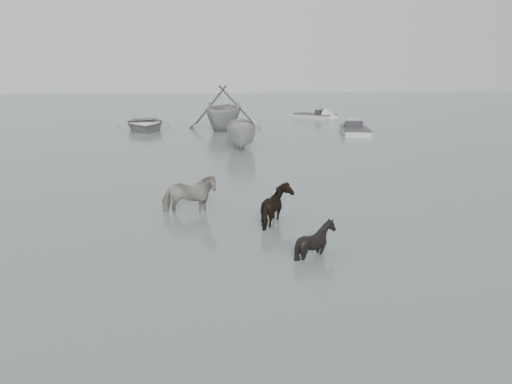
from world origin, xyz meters
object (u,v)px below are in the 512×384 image
(pony_dark, at_px, (278,201))
(pony_pinto, at_px, (189,190))
(pony_black, at_px, (316,231))
(rowboat_lead, at_px, (144,122))

(pony_dark, bearing_deg, pony_pinto, 61.27)
(pony_pinto, distance_m, pony_black, 4.78)
(pony_black, height_order, rowboat_lead, pony_black)
(pony_dark, xyz_separation_m, rowboat_lead, (-6.54, 21.43, -0.11))
(rowboat_lead, bearing_deg, pony_pinto, -87.66)
(pony_black, bearing_deg, pony_pinto, 47.84)
(pony_black, relative_size, rowboat_lead, 0.22)
(pony_black, bearing_deg, rowboat_lead, 24.50)
(pony_pinto, distance_m, pony_dark, 2.80)
(pony_dark, relative_size, pony_black, 1.16)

